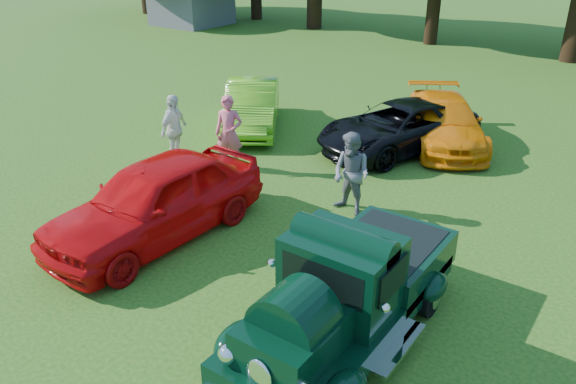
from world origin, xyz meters
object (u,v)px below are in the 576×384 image
Objects in this scene: back_car_black at (398,127)px; spectator_grey at (351,174)px; back_car_orange at (444,122)px; spectator_pink at (229,133)px; red_convertible at (156,200)px; spectator_white at (174,130)px; hero_pickup at (348,292)px; back_car_lime at (252,106)px.

back_car_black is 2.61× the size of spectator_grey.
back_car_orange is 6.39m from spectator_pink.
back_car_black is (1.87, 7.39, -0.15)m from red_convertible.
back_car_black is 6.22m from spectator_white.
spectator_white reaches higher than back_car_orange.
spectator_pink is 1.05× the size of spectator_white.
back_car_lime is at bearing 136.85° from hero_pickup.
red_convertible is 1.10× the size of back_car_lime.
spectator_white is (-7.32, 3.53, 0.14)m from hero_pickup.
back_car_black is at bearing 78.47° from red_convertible.
back_car_lime is 2.25× the size of spectator_pink.
spectator_white is at bearing 132.90° from red_convertible.
back_car_black is 4.26m from spectator_grey.
back_car_lime is at bearing 159.93° from spectator_grey.
red_convertible is 4.20m from spectator_grey.
spectator_pink is (-3.88, -5.07, 0.31)m from back_car_orange.
spectator_grey is (0.83, -4.17, 0.26)m from back_car_black.
back_car_orange is at bearing 100.68° from spectator_grey.
spectator_grey is at bearing 118.84° from hero_pickup.
back_car_lime is 6.33m from spectator_grey.
hero_pickup reaches higher than back_car_black.
spectator_white reaches higher than back_car_lime.
back_car_orange is at bearing -12.56° from back_car_lime.
back_car_black is at bearing -58.98° from spectator_white.
red_convertible is at bearing -82.98° from back_car_black.
red_convertible is at bearing 174.25° from hero_pickup.
hero_pickup is at bearing -77.22° from back_car_lime.
red_convertible is 2.62× the size of spectator_grey.
spectator_white is (-5.33, -5.60, 0.27)m from back_car_orange.
back_car_lime is 0.91× the size of back_car_black.
spectator_grey is 5.28m from spectator_white.
red_convertible is 7.62m from back_car_black.
hero_pickup is 2.53× the size of spectator_white.
red_convertible reaches higher than back_car_lime.
spectator_white is at bearing 154.26° from hero_pickup.
spectator_pink is 1.06× the size of spectator_grey.
spectator_grey reaches higher than back_car_orange.
spectator_grey is at bearing 52.71° from red_convertible.
spectator_pink is at bearing -82.89° from spectator_white.
spectator_pink reaches higher than hero_pickup.
spectator_pink reaches higher than red_convertible.
back_car_lime is (-7.45, 6.98, -0.08)m from hero_pickup.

